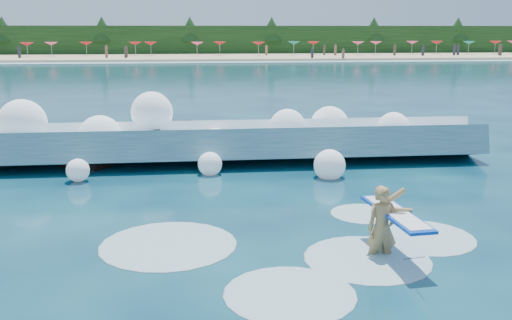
# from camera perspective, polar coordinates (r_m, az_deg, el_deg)

# --- Properties ---
(ground) EXTENTS (200.00, 200.00, 0.00)m
(ground) POSITION_cam_1_polar(r_m,az_deg,el_deg) (12.49, -5.90, -7.59)
(ground) COLOR #082540
(ground) RESTS_ON ground
(beach) EXTENTS (140.00, 20.00, 0.40)m
(beach) POSITION_cam_1_polar(r_m,az_deg,el_deg) (89.80, -6.38, 10.18)
(beach) COLOR tan
(beach) RESTS_ON ground
(wet_band) EXTENTS (140.00, 5.00, 0.08)m
(wet_band) POSITION_cam_1_polar(r_m,az_deg,el_deg) (78.82, -6.37, 9.69)
(wet_band) COLOR silver
(wet_band) RESTS_ON ground
(treeline) EXTENTS (140.00, 4.00, 5.00)m
(treeline) POSITION_cam_1_polar(r_m,az_deg,el_deg) (99.72, -6.42, 11.77)
(treeline) COLOR black
(treeline) RESTS_ON ground
(breaking_wave) EXTENTS (19.70, 3.00, 1.70)m
(breaking_wave) POSITION_cam_1_polar(r_m,az_deg,el_deg) (19.45, -6.63, 1.65)
(breaking_wave) COLOR teal
(breaking_wave) RESTS_ON ground
(rock_cluster) EXTENTS (7.96, 3.23, 1.29)m
(rock_cluster) POSITION_cam_1_polar(r_m,az_deg,el_deg) (20.36, -17.04, 1.15)
(rock_cluster) COLOR black
(rock_cluster) RESTS_ON ground
(surfer_with_board) EXTENTS (0.96, 2.90, 1.72)m
(surfer_with_board) POSITION_cam_1_polar(r_m,az_deg,el_deg) (11.46, 12.80, -6.40)
(surfer_with_board) COLOR #A8814E
(surfer_with_board) RESTS_ON ground
(wave_spray) EXTENTS (15.35, 4.48, 2.43)m
(wave_spray) POSITION_cam_1_polar(r_m,az_deg,el_deg) (19.20, -8.16, 2.97)
(wave_spray) COLOR white
(wave_spray) RESTS_ON ground
(surf_foam) EXTENTS (9.45, 6.01, 0.14)m
(surf_foam) POSITION_cam_1_polar(r_m,az_deg,el_deg) (11.60, 4.79, -9.23)
(surf_foam) COLOR silver
(surf_foam) RESTS_ON ground
(beach_umbrellas) EXTENTS (111.89, 6.51, 0.50)m
(beach_umbrellas) POSITION_cam_1_polar(r_m,az_deg,el_deg) (91.43, -6.47, 11.51)
(beach_umbrellas) COLOR #EC457E
(beach_umbrellas) RESTS_ON ground
(beachgoers) EXTENTS (103.86, 13.31, 1.92)m
(beachgoers) POSITION_cam_1_polar(r_m,az_deg,el_deg) (87.34, -3.32, 10.75)
(beachgoers) COLOR #3F332D
(beachgoers) RESTS_ON ground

